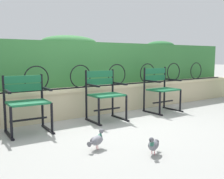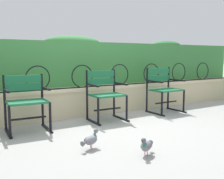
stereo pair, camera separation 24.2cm
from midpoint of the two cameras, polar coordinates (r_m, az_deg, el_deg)
The scene contains 9 objects.
ground_plane at distance 4.37m, azimuth 2.36°, elevation -7.34°, with size 60.00×60.00×0.00m, color #9E9E99.
stone_wall at distance 5.06m, azimuth -3.22°, elevation -2.29°, with size 8.47×0.41×0.52m.
iron_arch_fence at distance 4.86m, azimuth -4.69°, elevation 2.56°, with size 7.91×0.02×0.42m.
hedge_row at distance 5.39m, azimuth -6.13°, elevation 5.91°, with size 8.30×0.59×0.97m.
park_chair_left at distance 4.05m, azimuth -16.26°, elevation -2.21°, with size 0.61×0.55×0.82m.
park_chair_centre at distance 4.55m, azimuth 0.06°, elevation -0.82°, with size 0.59×0.54×0.86m.
park_chair_right at distance 5.35m, azimuth 12.25°, elevation 0.27°, with size 0.62×0.53×0.87m.
pigeon_near_chairs at distance 3.05m, azimuth 9.67°, elevation -11.71°, with size 0.26×0.20×0.22m.
pigeon_far_side at distance 3.20m, azimuth -2.36°, elevation -10.69°, with size 0.28×0.17×0.22m.
Camera 2 is at (-2.26, -3.58, 1.09)m, focal length 42.76 mm.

